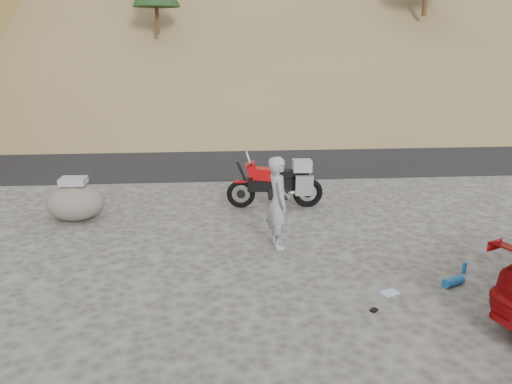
% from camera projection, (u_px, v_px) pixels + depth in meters
% --- Properties ---
extents(ground, '(140.00, 140.00, 0.00)m').
position_uv_depth(ground, '(304.00, 258.00, 9.39)').
color(ground, '#464341').
rests_on(ground, ground).
extents(road, '(120.00, 7.00, 0.05)m').
position_uv_depth(road, '(262.00, 155.00, 17.98)').
color(road, black).
rests_on(road, ground).
extents(motorcycle, '(2.37, 0.70, 1.41)m').
position_uv_depth(motorcycle, '(279.00, 183.00, 12.14)').
color(motorcycle, black).
rests_on(motorcycle, ground).
extents(man, '(0.52, 0.72, 1.83)m').
position_uv_depth(man, '(277.00, 246.00, 9.95)').
color(man, gray).
rests_on(man, ground).
extents(boulder, '(1.51, 1.37, 1.02)m').
position_uv_depth(boulder, '(75.00, 201.00, 11.30)').
color(boulder, '#5D5750').
rests_on(boulder, ground).
extents(gear_blue_mat, '(0.42, 0.30, 0.16)m').
position_uv_depth(gear_blue_mat, '(453.00, 281.00, 8.31)').
color(gear_blue_mat, '#19579B').
rests_on(gear_blue_mat, ground).
extents(gear_bottle, '(0.09, 0.09, 0.20)m').
position_uv_depth(gear_bottle, '(464.00, 268.00, 8.76)').
color(gear_bottle, '#19579B').
rests_on(gear_bottle, ground).
extents(gear_glove_b, '(0.14, 0.13, 0.04)m').
position_uv_depth(gear_glove_b, '(374.00, 310.00, 7.53)').
color(gear_glove_b, black).
rests_on(gear_glove_b, ground).
extents(gear_blue_cloth, '(0.33, 0.28, 0.01)m').
position_uv_depth(gear_blue_cloth, '(390.00, 293.00, 8.09)').
color(gear_blue_cloth, '#92ADE2').
rests_on(gear_blue_cloth, ground).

